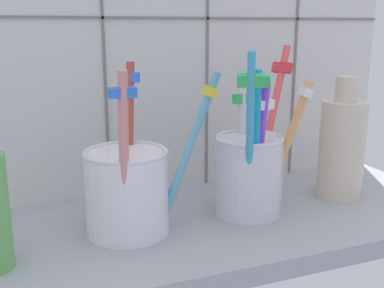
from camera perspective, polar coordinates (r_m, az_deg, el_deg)
The scene contains 5 objects.
counter_slab at distance 50.81cm, azimuth -0.15°, elevation -10.47°, with size 64.00×22.00×2.00cm, color #9EA3A8.
tile_wall_back at distance 57.51cm, azimuth -4.61°, elevation 14.46°, with size 64.00×2.20×45.00cm.
toothbrush_cup_left at distance 46.49cm, azimuth -7.70°, elevation -5.44°, with size 13.35×9.50×16.73cm.
toothbrush_cup_right at distance 50.98cm, azimuth 7.31°, elevation -3.07°, with size 11.55×11.30×18.21cm.
ceramic_vase at distance 58.58cm, azimuth 17.84°, elevation -0.27°, with size 5.35×5.35×14.61cm.
Camera 1 is at (-16.57, -43.07, 22.25)cm, focal length 43.62 mm.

